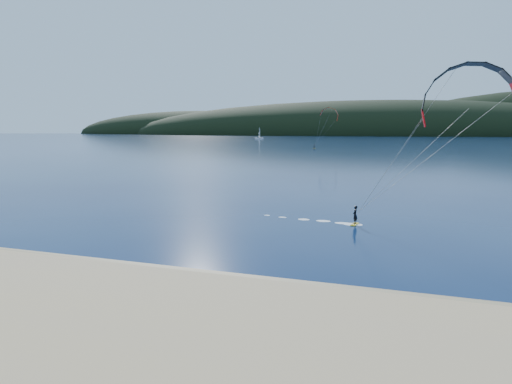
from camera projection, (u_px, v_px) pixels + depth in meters
ground at (134, 298)px, 25.53m from camera, size 1800.00×1800.00×0.00m
wet_sand at (172, 273)px, 29.74m from camera, size 220.00×2.50×0.10m
headland at (396, 135)px, 725.27m from camera, size 1200.00×310.00×140.00m
kitesurfer_near at (462, 113)px, 37.22m from camera, size 24.19×6.92×14.99m
kitesurfer_far at (329, 117)px, 212.27m from camera, size 12.91×5.58×18.94m
sailboat at (259, 138)px, 439.84m from camera, size 8.24×5.50×11.52m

